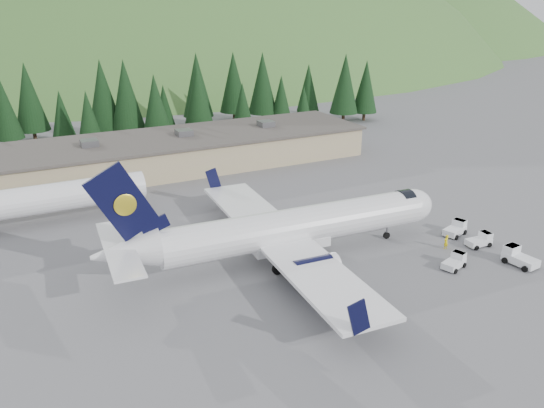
{
  "coord_description": "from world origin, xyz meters",
  "views": [
    {
      "loc": [
        -25.65,
        -44.66,
        25.77
      ],
      "look_at": [
        0.0,
        6.0,
        4.0
      ],
      "focal_mm": 35.0,
      "sensor_mm": 36.0,
      "label": 1
    }
  ],
  "objects": [
    {
      "name": "baggage_tug_d",
      "position": [
        19.55,
        -3.41,
        0.74
      ],
      "size": [
        3.41,
        2.58,
        1.65
      ],
      "rotation": [
        0.0,
        0.0,
        0.31
      ],
      "color": "white",
      "rests_on": "ground"
    },
    {
      "name": "tree_line",
      "position": [
        -3.75,
        60.08,
        7.91
      ],
      "size": [
        114.19,
        19.17,
        14.51
      ],
      "color": "black",
      "rests_on": "ground"
    },
    {
      "name": "baggage_tug_c",
      "position": [
        19.69,
        -11.99,
        0.82
      ],
      "size": [
        2.4,
        3.61,
        1.84
      ],
      "rotation": [
        0.0,
        0.0,
        1.68
      ],
      "color": "white",
      "rests_on": "ground"
    },
    {
      "name": "terminal_building",
      "position": [
        -5.01,
        38.0,
        2.62
      ],
      "size": [
        71.0,
        17.0,
        6.1
      ],
      "color": "tan",
      "rests_on": "ground"
    },
    {
      "name": "ground",
      "position": [
        0.0,
        0.0,
        0.0
      ],
      "size": [
        600.0,
        600.0,
        0.0
      ],
      "primitive_type": "plane",
      "color": "#58585D"
    },
    {
      "name": "ramp_worker",
      "position": [
        15.67,
        -5.81,
        0.83
      ],
      "size": [
        0.66,
        0.48,
        1.66
      ],
      "primitive_type": "imported",
      "rotation": [
        0.0,
        0.0,
        3.28
      ],
      "color": "yellow",
      "rests_on": "ground"
    },
    {
      "name": "second_airliner",
      "position": [
        -24.92,
        22.0,
        3.32
      ],
      "size": [
        27.5,
        11.0,
        10.05
      ],
      "color": "white",
      "rests_on": "ground"
    },
    {
      "name": "baggage_tug_a",
      "position": [
        13.32,
        -9.56,
        0.67
      ],
      "size": [
        3.11,
        2.36,
        1.5
      ],
      "rotation": [
        0.0,
        0.0,
        0.31
      ],
      "color": "white",
      "rests_on": "ground"
    },
    {
      "name": "airliner",
      "position": [
        -1.12,
        0.07,
        3.39
      ],
      "size": [
        38.38,
        35.99,
        12.74
      ],
      "rotation": [
        0.0,
        0.0,
        -0.06
      ],
      "color": "white",
      "rests_on": "ground"
    },
    {
      "name": "hills",
      "position": [
        53.34,
        207.38,
        -82.8
      ],
      "size": [
        614.0,
        330.0,
        300.0
      ],
      "color": "#305621",
      "rests_on": "ground"
    },
    {
      "name": "baggage_tug_b",
      "position": [
        19.74,
        -6.96,
        0.68
      ],
      "size": [
        2.93,
        1.86,
        1.53
      ],
      "rotation": [
        0.0,
        0.0,
        -0.05
      ],
      "color": "white",
      "rests_on": "ground"
    }
  ]
}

